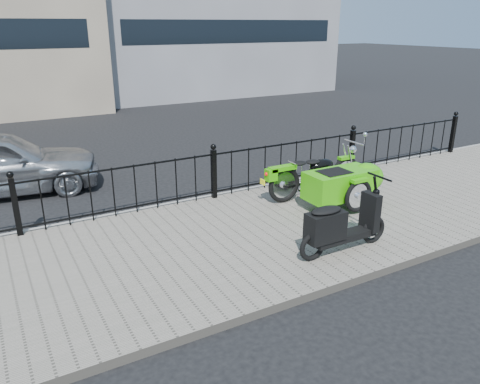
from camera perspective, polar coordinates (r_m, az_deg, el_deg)
ground at (r=8.17m, az=0.96°, el=-4.22°), size 120.00×120.00×0.00m
sidewalk at (r=7.76m, az=2.84°, el=-5.12°), size 30.00×3.80×0.12m
curb at (r=9.32m, az=-3.53°, el=-0.74°), size 30.00×0.10×0.12m
iron_fence at (r=9.03m, az=-3.21°, el=2.12°), size 14.11×0.11×1.08m
motorcycle_sidecar at (r=8.88m, az=12.33°, el=1.43°), size 2.28×1.48×0.98m
scooter at (r=6.99m, az=12.01°, el=-4.12°), size 1.62×0.47×1.10m
spare_tire at (r=8.62m, az=10.40°, el=-0.05°), size 0.63×0.36×0.65m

